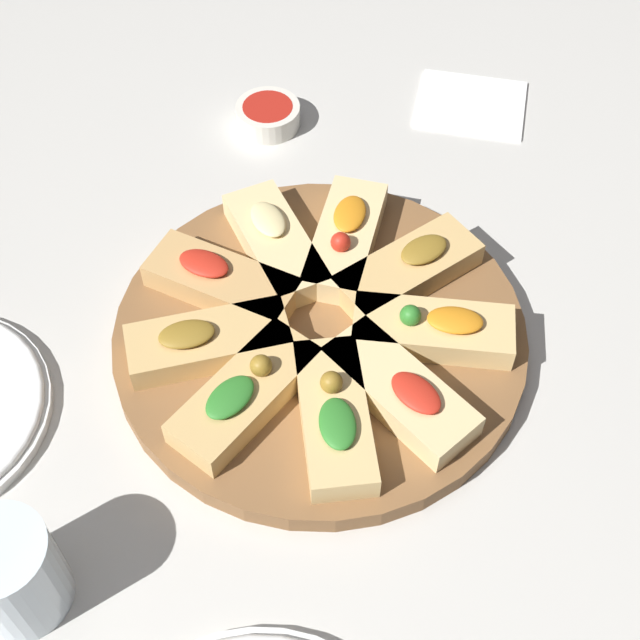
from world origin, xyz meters
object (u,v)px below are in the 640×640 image
Objects in this scene: water_glass at (10,573)px; napkin_stack at (471,103)px; serving_board at (320,335)px; dipping_bowl at (268,115)px.

water_glass reaches higher than napkin_stack.
water_glass reaches higher than serving_board.
napkin_stack is at bearing -98.54° from serving_board.
dipping_bowl is at bearing 26.88° from napkin_stack.
napkin_stack is 0.24m from dipping_bowl.
serving_board is at bearing 119.60° from dipping_bowl.
dipping_bowl reaches higher than serving_board.
water_glass is 0.57m from dipping_bowl.
water_glass is (0.14, 0.30, 0.03)m from serving_board.
serving_board reaches higher than napkin_stack.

